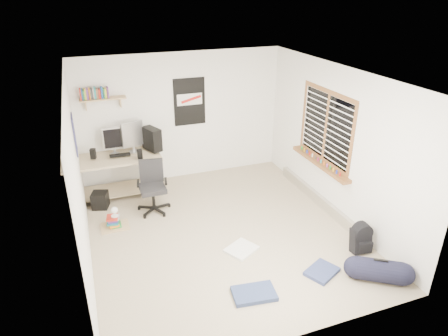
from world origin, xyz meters
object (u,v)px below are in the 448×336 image
object	(u,v)px
office_chair	(152,186)
book_stack	(114,219)
backpack	(361,240)
duffel_bag	(379,272)
desk	(114,177)

from	to	relation	value
office_chair	book_stack	size ratio (longest dim) A/B	2.22
office_chair	backpack	bearing A→B (deg)	-30.10
office_chair	duffel_bag	size ratio (longest dim) A/B	1.49
desk	backpack	size ratio (longest dim) A/B	4.65
desk	backpack	bearing A→B (deg)	-19.68
office_chair	backpack	distance (m)	3.45
desk	book_stack	world-z (taller)	desk
backpack	book_stack	bearing A→B (deg)	156.32
desk	office_chair	bearing A→B (deg)	-31.78
desk	book_stack	size ratio (longest dim) A/B	4.23
backpack	desk	bearing A→B (deg)	142.68
office_chair	book_stack	xyz separation A→B (m)	(-0.71, -0.29, -0.34)
duffel_bag	book_stack	world-z (taller)	duffel_bag
backpack	office_chair	bearing A→B (deg)	146.18
duffel_bag	desk	bearing A→B (deg)	163.18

